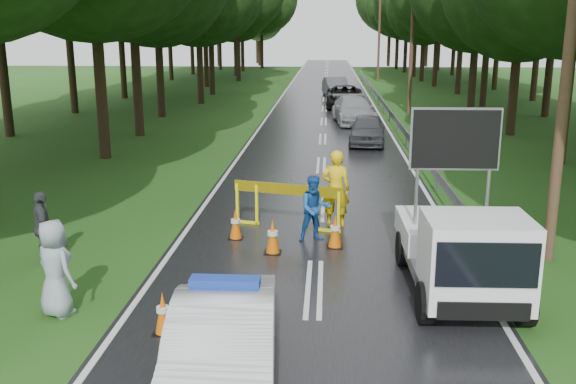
# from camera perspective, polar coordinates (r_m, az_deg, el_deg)

# --- Properties ---
(ground) EXTENTS (160.00, 160.00, 0.00)m
(ground) POSITION_cam_1_polar(r_m,az_deg,el_deg) (12.94, 2.33, -8.55)
(ground) COLOR #1C4213
(ground) RESTS_ON ground
(road) EXTENTS (7.00, 140.00, 0.02)m
(road) POSITION_cam_1_polar(r_m,az_deg,el_deg) (42.23, 3.26, 7.39)
(road) COLOR black
(road) RESTS_ON ground
(guardrail) EXTENTS (0.12, 60.06, 0.70)m
(guardrail) POSITION_cam_1_polar(r_m,az_deg,el_deg) (41.99, 8.37, 7.96)
(guardrail) COLOR gray
(guardrail) RESTS_ON ground
(utility_pole_near) EXTENTS (1.40, 0.24, 10.00)m
(utility_pole_near) POSITION_cam_1_polar(r_m,az_deg,el_deg) (14.80, 23.90, 13.26)
(utility_pole_near) COLOR #4B3223
(utility_pole_near) RESTS_ON ground
(utility_pole_mid) EXTENTS (1.40, 0.24, 10.00)m
(utility_pole_mid) POSITION_cam_1_polar(r_m,az_deg,el_deg) (40.24, 11.00, 14.04)
(utility_pole_mid) COLOR #4B3223
(utility_pole_mid) RESTS_ON ground
(utility_pole_far) EXTENTS (1.40, 0.24, 10.00)m
(utility_pole_far) POSITION_cam_1_polar(r_m,az_deg,el_deg) (66.12, 8.12, 14.12)
(utility_pole_far) COLOR #4B3223
(utility_pole_far) RESTS_ON ground
(police_sedan) EXTENTS (1.77, 4.24, 1.50)m
(police_sedan) POSITION_cam_1_polar(r_m,az_deg,el_deg) (9.77, -5.51, -12.10)
(police_sedan) COLOR silver
(police_sedan) RESTS_ON ground
(work_truck) EXTENTS (2.05, 4.41, 3.47)m
(work_truck) POSITION_cam_1_polar(r_m,az_deg,el_deg) (12.68, 15.16, -4.99)
(work_truck) COLOR gray
(work_truck) RESTS_ON ground
(barrier) EXTENTS (2.79, 0.80, 1.19)m
(barrier) POSITION_cam_1_polar(r_m,az_deg,el_deg) (16.44, -0.11, -0.26)
(barrier) COLOR #FFF90D
(barrier) RESTS_ON ground
(officer) EXTENTS (0.76, 0.51, 2.03)m
(officer) POSITION_cam_1_polar(r_m,az_deg,el_deg) (16.64, 4.25, 0.30)
(officer) COLOR yellow
(officer) RESTS_ON ground
(civilian) EXTENTS (0.93, 0.81, 1.63)m
(civilian) POSITION_cam_1_polar(r_m,az_deg,el_deg) (15.51, 2.41, -1.47)
(civilian) COLOR #184EA1
(civilian) RESTS_ON ground
(bystander_mid) EXTENTS (0.82, 1.03, 1.64)m
(bystander_mid) POSITION_cam_1_polar(r_m,az_deg,el_deg) (14.98, -20.99, -2.99)
(bystander_mid) COLOR #3B3E43
(bystander_mid) RESTS_ON ground
(bystander_right) EXTENTS (1.04, 0.95, 1.78)m
(bystander_right) POSITION_cam_1_polar(r_m,az_deg,el_deg) (12.20, -20.01, -6.39)
(bystander_right) COLOR #8B9BA6
(bystander_right) RESTS_ON ground
(queue_car_first) EXTENTS (1.88, 4.00, 1.33)m
(queue_car_first) POSITION_cam_1_polar(r_m,az_deg,el_deg) (29.14, 7.07, 5.53)
(queue_car_first) COLOR #383A3F
(queue_car_first) RESTS_ON ground
(queue_car_second) EXTENTS (2.58, 5.18, 1.45)m
(queue_car_second) POSITION_cam_1_polar(r_m,az_deg,el_deg) (35.73, 5.83, 7.25)
(queue_car_second) COLOR gray
(queue_car_second) RESTS_ON ground
(queue_car_third) EXTENTS (2.44, 5.28, 1.46)m
(queue_car_third) POSITION_cam_1_polar(r_m,az_deg,el_deg) (43.05, 5.07, 8.45)
(queue_car_third) COLOR black
(queue_car_third) RESTS_ON ground
(queue_car_fourth) EXTENTS (2.21, 4.74, 1.50)m
(queue_car_fourth) POSITION_cam_1_polar(r_m,az_deg,el_deg) (49.92, 4.27, 9.28)
(queue_car_fourth) COLOR #43444B
(queue_car_fourth) RESTS_ON ground
(cone_near_left) EXTENTS (0.36, 0.36, 0.75)m
(cone_near_left) POSITION_cam_1_polar(r_m,az_deg,el_deg) (11.18, -11.04, -10.59)
(cone_near_left) COLOR black
(cone_near_left) RESTS_ON ground
(cone_center) EXTENTS (0.39, 0.39, 0.83)m
(cone_center) POSITION_cam_1_polar(r_m,az_deg,el_deg) (14.73, -1.38, -4.02)
(cone_center) COLOR black
(cone_center) RESTS_ON ground
(cone_far) EXTENTS (0.39, 0.39, 0.82)m
(cone_far) POSITION_cam_1_polar(r_m,az_deg,el_deg) (15.15, 4.20, -3.53)
(cone_far) COLOR black
(cone_far) RESTS_ON ground
(cone_left_mid) EXTENTS (0.36, 0.36, 0.77)m
(cone_left_mid) POSITION_cam_1_polar(r_m,az_deg,el_deg) (15.79, -4.69, -2.89)
(cone_left_mid) COLOR black
(cone_left_mid) RESTS_ON ground
(cone_right) EXTENTS (0.38, 0.38, 0.81)m
(cone_right) POSITION_cam_1_polar(r_m,az_deg,el_deg) (16.43, 11.05, -2.37)
(cone_right) COLOR black
(cone_right) RESTS_ON ground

